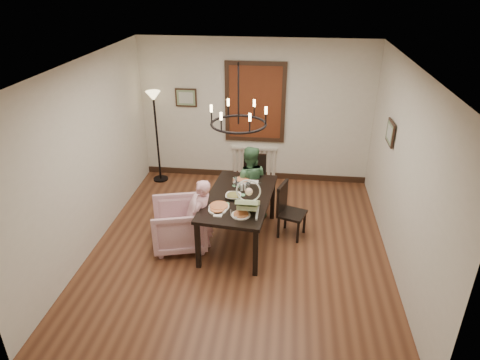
% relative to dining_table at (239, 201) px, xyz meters
% --- Properties ---
extents(room_shell, '(4.51, 5.00, 2.81)m').
position_rel_dining_table_xyz_m(room_shell, '(0.04, 0.21, 0.69)').
color(room_shell, brown).
rests_on(room_shell, ground).
extents(dining_table, '(1.12, 1.78, 0.79)m').
position_rel_dining_table_xyz_m(dining_table, '(0.00, 0.00, 0.00)').
color(dining_table, black).
rests_on(dining_table, room_shell).
extents(chair_far, '(0.41, 0.41, 0.93)m').
position_rel_dining_table_xyz_m(chair_far, '(0.13, 1.20, -0.24)').
color(chair_far, black).
rests_on(chair_far, room_shell).
extents(chair_right, '(0.50, 0.50, 0.90)m').
position_rel_dining_table_xyz_m(chair_right, '(0.83, 0.25, -0.26)').
color(chair_right, black).
rests_on(chair_right, room_shell).
extents(armchair, '(1.00, 0.99, 0.74)m').
position_rel_dining_table_xyz_m(armchair, '(-0.90, -0.23, -0.34)').
color(armchair, beige).
rests_on(armchair, room_shell).
extents(elderly_woman, '(0.32, 0.41, 0.99)m').
position_rel_dining_table_xyz_m(elderly_woman, '(-0.50, -0.34, -0.21)').
color(elderly_woman, '#E9A4AF').
rests_on(elderly_woman, room_shell).
extents(seated_man, '(0.54, 0.42, 1.08)m').
position_rel_dining_table_xyz_m(seated_man, '(0.09, 0.76, -0.17)').
color(seated_man, '#3F6B44').
rests_on(seated_man, room_shell).
extents(baby_bouncer, '(0.38, 0.51, 0.33)m').
position_rel_dining_table_xyz_m(baby_bouncer, '(0.19, -0.43, 0.25)').
color(baby_bouncer, '#BBD694').
rests_on(baby_bouncer, dining_table).
extents(salad_bowl, '(0.29, 0.29, 0.07)m').
position_rel_dining_table_xyz_m(salad_bowl, '(-0.07, -0.06, 0.12)').
color(salad_bowl, white).
rests_on(salad_bowl, dining_table).
extents(pizza_platter, '(0.30, 0.30, 0.04)m').
position_rel_dining_table_xyz_m(pizza_platter, '(-0.24, -0.36, 0.11)').
color(pizza_platter, tan).
rests_on(pizza_platter, dining_table).
extents(drinking_glass, '(0.08, 0.08, 0.15)m').
position_rel_dining_table_xyz_m(drinking_glass, '(-0.03, 0.17, 0.16)').
color(drinking_glass, silver).
rests_on(drinking_glass, dining_table).
extents(window_blinds, '(1.00, 0.03, 1.40)m').
position_rel_dining_table_xyz_m(window_blinds, '(0.04, 2.30, 0.89)').
color(window_blinds, '#5B2E12').
rests_on(window_blinds, room_shell).
extents(radiator, '(0.92, 0.12, 0.62)m').
position_rel_dining_table_xyz_m(radiator, '(0.04, 2.32, -0.36)').
color(radiator, silver).
rests_on(radiator, room_shell).
extents(picture_back, '(0.42, 0.03, 0.36)m').
position_rel_dining_table_xyz_m(picture_back, '(-1.31, 2.31, 0.94)').
color(picture_back, black).
rests_on(picture_back, room_shell).
extents(picture_right, '(0.03, 0.42, 0.36)m').
position_rel_dining_table_xyz_m(picture_right, '(2.25, 0.74, 0.94)').
color(picture_right, black).
rests_on(picture_right, room_shell).
extents(floor_lamp, '(0.30, 0.30, 1.80)m').
position_rel_dining_table_xyz_m(floor_lamp, '(-1.86, 1.99, 0.19)').
color(floor_lamp, black).
rests_on(floor_lamp, room_shell).
extents(chandelier, '(0.80, 0.80, 0.04)m').
position_rel_dining_table_xyz_m(chandelier, '(-0.00, 0.00, 1.24)').
color(chandelier, black).
rests_on(chandelier, room_shell).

